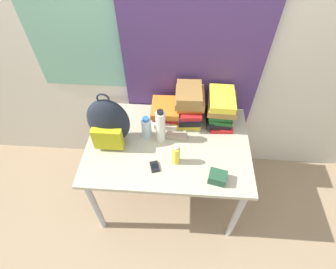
{
  "coord_description": "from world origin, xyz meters",
  "views": [
    {
      "loc": [
        0.08,
        -0.79,
        2.26
      ],
      "look_at": [
        0.0,
        0.4,
        0.86
      ],
      "focal_mm": 28.0,
      "sensor_mm": 36.0,
      "label": 1
    }
  ],
  "objects_px": {
    "backpack": "(109,123)",
    "sunscreen_bottle": "(176,155)",
    "book_stack_center": "(189,105)",
    "book_stack_right": "(221,108)",
    "book_stack_left": "(167,112)",
    "sunglasses_case": "(177,136)",
    "water_bottle": "(146,128)",
    "cell_phone": "(155,167)",
    "sports_bottle": "(161,126)",
    "camera_pouch": "(218,177)"
  },
  "relations": [
    {
      "from": "water_bottle",
      "to": "camera_pouch",
      "type": "relative_size",
      "value": 1.44
    },
    {
      "from": "water_bottle",
      "to": "sunglasses_case",
      "type": "xyz_separation_m",
      "value": [
        0.22,
        -0.0,
        -0.07
      ]
    },
    {
      "from": "sunscreen_bottle",
      "to": "camera_pouch",
      "type": "height_order",
      "value": "sunscreen_bottle"
    },
    {
      "from": "sports_bottle",
      "to": "cell_phone",
      "type": "distance_m",
      "value": 0.28
    },
    {
      "from": "water_bottle",
      "to": "cell_phone",
      "type": "xyz_separation_m",
      "value": [
        0.08,
        -0.28,
        -0.08
      ]
    },
    {
      "from": "sports_bottle",
      "to": "sunscreen_bottle",
      "type": "height_order",
      "value": "sports_bottle"
    },
    {
      "from": "book_stack_left",
      "to": "sunglasses_case",
      "type": "distance_m",
      "value": 0.22
    },
    {
      "from": "backpack",
      "to": "sunglasses_case",
      "type": "relative_size",
      "value": 2.87
    },
    {
      "from": "book_stack_right",
      "to": "cell_phone",
      "type": "relative_size",
      "value": 3.04
    },
    {
      "from": "sports_bottle",
      "to": "cell_phone",
      "type": "relative_size",
      "value": 3.04
    },
    {
      "from": "cell_phone",
      "to": "sunglasses_case",
      "type": "xyz_separation_m",
      "value": [
        0.14,
        0.27,
        0.01
      ]
    },
    {
      "from": "camera_pouch",
      "to": "sunscreen_bottle",
      "type": "bearing_deg",
      "value": 155.43
    },
    {
      "from": "sunscreen_bottle",
      "to": "sunglasses_case",
      "type": "distance_m",
      "value": 0.23
    },
    {
      "from": "cell_phone",
      "to": "sunglasses_case",
      "type": "bearing_deg",
      "value": 63.33
    },
    {
      "from": "backpack",
      "to": "book_stack_center",
      "type": "relative_size",
      "value": 1.46
    },
    {
      "from": "book_stack_center",
      "to": "water_bottle",
      "type": "height_order",
      "value": "book_stack_center"
    },
    {
      "from": "sunglasses_case",
      "to": "camera_pouch",
      "type": "relative_size",
      "value": 1.18
    },
    {
      "from": "water_bottle",
      "to": "sports_bottle",
      "type": "bearing_deg",
      "value": -14.27
    },
    {
      "from": "water_bottle",
      "to": "cell_phone",
      "type": "relative_size",
      "value": 1.97
    },
    {
      "from": "sunscreen_bottle",
      "to": "cell_phone",
      "type": "xyz_separation_m",
      "value": [
        -0.14,
        -0.06,
        -0.07
      ]
    },
    {
      "from": "sports_bottle",
      "to": "cell_phone",
      "type": "height_order",
      "value": "sports_bottle"
    },
    {
      "from": "book_stack_center",
      "to": "water_bottle",
      "type": "bearing_deg",
      "value": -147.94
    },
    {
      "from": "book_stack_left",
      "to": "cell_phone",
      "type": "relative_size",
      "value": 2.71
    },
    {
      "from": "book_stack_center",
      "to": "cell_phone",
      "type": "relative_size",
      "value": 3.18
    },
    {
      "from": "book_stack_left",
      "to": "sunglasses_case",
      "type": "bearing_deg",
      "value": -65.36
    },
    {
      "from": "cell_phone",
      "to": "sunglasses_case",
      "type": "relative_size",
      "value": 0.62
    },
    {
      "from": "water_bottle",
      "to": "sports_bottle",
      "type": "height_order",
      "value": "sports_bottle"
    },
    {
      "from": "sports_bottle",
      "to": "cell_phone",
      "type": "xyz_separation_m",
      "value": [
        -0.02,
        -0.25,
        -0.13
      ]
    },
    {
      "from": "sunscreen_bottle",
      "to": "camera_pouch",
      "type": "bearing_deg",
      "value": -24.57
    },
    {
      "from": "book_stack_right",
      "to": "sports_bottle",
      "type": "xyz_separation_m",
      "value": [
        -0.43,
        -0.21,
        -0.0
      ]
    },
    {
      "from": "book_stack_left",
      "to": "water_bottle",
      "type": "distance_m",
      "value": 0.23
    },
    {
      "from": "sunscreen_bottle",
      "to": "sports_bottle",
      "type": "bearing_deg",
      "value": 121.46
    },
    {
      "from": "backpack",
      "to": "book_stack_right",
      "type": "bearing_deg",
      "value": 17.61
    },
    {
      "from": "book_stack_center",
      "to": "sunscreen_bottle",
      "type": "height_order",
      "value": "book_stack_center"
    },
    {
      "from": "book_stack_right",
      "to": "sunscreen_bottle",
      "type": "distance_m",
      "value": 0.52
    },
    {
      "from": "book_stack_right",
      "to": "sunscreen_bottle",
      "type": "relative_size",
      "value": 1.7
    },
    {
      "from": "backpack",
      "to": "sports_bottle",
      "type": "distance_m",
      "value": 0.36
    },
    {
      "from": "book_stack_right",
      "to": "camera_pouch",
      "type": "relative_size",
      "value": 2.22
    },
    {
      "from": "book_stack_left",
      "to": "book_stack_right",
      "type": "distance_m",
      "value": 0.41
    },
    {
      "from": "backpack",
      "to": "cell_phone",
      "type": "bearing_deg",
      "value": -32.73
    },
    {
      "from": "water_bottle",
      "to": "sunscreen_bottle",
      "type": "xyz_separation_m",
      "value": [
        0.23,
        -0.22,
        -0.01
      ]
    },
    {
      "from": "book_stack_right",
      "to": "sunscreen_bottle",
      "type": "height_order",
      "value": "book_stack_right"
    },
    {
      "from": "book_stack_center",
      "to": "book_stack_right",
      "type": "bearing_deg",
      "value": -0.88
    },
    {
      "from": "camera_pouch",
      "to": "cell_phone",
      "type": "bearing_deg",
      "value": 170.35
    },
    {
      "from": "backpack",
      "to": "book_stack_center",
      "type": "xyz_separation_m",
      "value": [
        0.55,
        0.25,
        -0.03
      ]
    },
    {
      "from": "backpack",
      "to": "cell_phone",
      "type": "height_order",
      "value": "backpack"
    },
    {
      "from": "water_bottle",
      "to": "sports_bottle",
      "type": "xyz_separation_m",
      "value": [
        0.11,
        -0.03,
        0.05
      ]
    },
    {
      "from": "backpack",
      "to": "sunscreen_bottle",
      "type": "distance_m",
      "value": 0.51
    },
    {
      "from": "sunglasses_case",
      "to": "camera_pouch",
      "type": "distance_m",
      "value": 0.44
    },
    {
      "from": "book_stack_center",
      "to": "cell_phone",
      "type": "bearing_deg",
      "value": -114.9
    }
  ]
}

